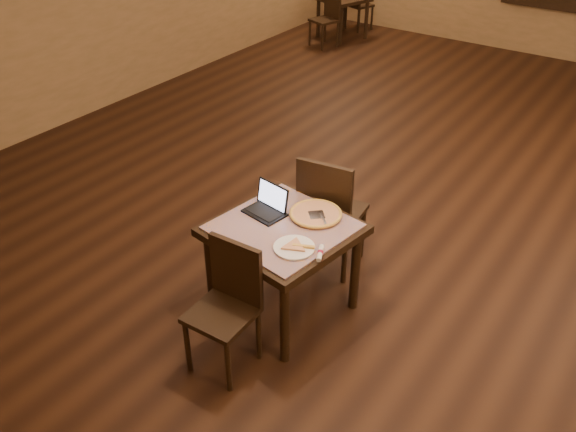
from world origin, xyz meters
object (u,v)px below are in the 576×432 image
Objects in this scene: chair_main_far at (329,209)px; other_table_b_chair_near at (328,15)px; tiled_table at (283,238)px; chair_main_near at (228,299)px; laptop at (268,205)px; other_table_b_chair_far at (357,2)px; pizza_pan at (316,215)px; other_table_b at (343,4)px.

chair_main_far reaches higher than other_table_b_chair_near.
tiled_table is 1.00× the size of chair_main_far.
other_table_b_chair_near is at bearing -66.05° from chair_main_far.
laptop is at bearing 102.98° from chair_main_near.
chair_main_far is at bearing 76.53° from laptop.
chair_main_far is at bearing 135.94° from other_table_b_chair_far.
chair_main_near is at bearing 131.75° from other_table_b_chair_far.
pizza_pan is at bearing 79.44° from chair_main_near.
other_table_b_chair_far is (-3.33, 6.49, -0.27)m from pizza_pan.
chair_main_near is at bearing 81.30° from chair_main_far.
chair_main_near is 8.02m from other_table_b_chair_far.
other_table_b is (-3.19, 6.22, -0.10)m from tiled_table.
laptop reaches higher than pizza_pan.
chair_main_near reaches higher than other_table_b.
other_table_b_chair_far is (-0.05, 1.03, 0.00)m from other_table_b_chair_near.
pizza_pan is 0.39× the size of other_table_b_chair_near.
chair_main_far reaches higher than laptop.
tiled_table is 0.61m from chair_main_far.
pizza_pan is at bearing 33.19° from laptop.
chair_main_near is at bearing -46.86° from other_table_b.
tiled_table is at bearing 80.85° from chair_main_far.
other_table_b_chair_near is at bearing 110.86° from other_table_b_chair_far.
laptop is 0.37× the size of other_table_b_chair_far.
chair_main_far is 6.01m from other_table_b_chair_near.
other_table_b is (-3.31, 5.98, -0.21)m from pizza_pan.
other_table_b is at bearing 110.86° from other_table_b_chair_near.
tiled_table is 1.20× the size of other_table_b_chair_near.
chair_main_near is at bearing -98.17° from pizza_pan.
pizza_pan is at bearing -42.88° from other_table_b.
other_table_b_chair_near is (0.02, -0.51, -0.07)m from other_table_b.
tiled_table is 3.05× the size of pizza_pan.
other_table_b is (-3.18, 6.84, 0.04)m from chair_main_near.
other_table_b_chair_near is 1.00× the size of other_table_b_chair_far.
tiled_table is at bearing -116.57° from pizza_pan.
laptop reaches higher than other_table_b.
other_table_b_chair_far is at bearing 110.86° from other_table_b_chair_near.
pizza_pan is (0.12, 0.24, 0.11)m from tiled_table.
chair_main_far reaches higher than other_table_b.
other_table_b_chair_far reaches higher than tiled_table.
chair_main_near is 1.06× the size of other_table_b_chair_far.
chair_main_near is 0.80m from laptop.
tiled_table is 1.20× the size of other_table_b_chair_far.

